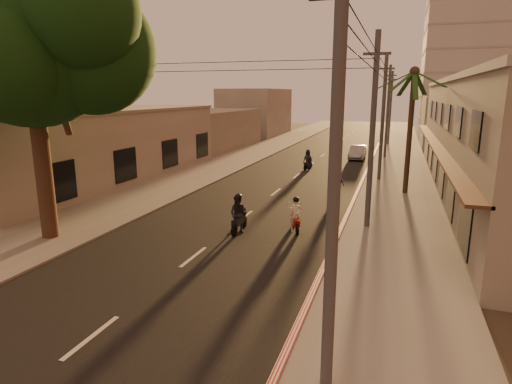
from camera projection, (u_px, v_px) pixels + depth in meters
ground at (168, 277)px, 14.99m from camera, size 160.00×160.00×0.00m
road at (297, 176)px, 33.49m from camera, size 10.00×140.00×0.02m
sidewalk_right at (397, 181)px, 31.18m from camera, size 5.00×140.00×0.12m
sidewalk_left at (209, 170)px, 35.78m from camera, size 5.00×140.00×0.12m
curb_stripe at (357, 193)px, 27.28m from camera, size 0.20×60.00×0.20m
shophouse_row at (510, 137)px, 26.55m from camera, size 8.80×34.20×7.30m
left_building at (95, 145)px, 31.64m from camera, size 8.20×24.20×5.20m
distant_tower at (472, 36)px, 58.75m from camera, size 12.10×12.10×28.00m
broadleaf_tree at (39, 38)px, 17.10m from camera, size 9.60×8.70×12.10m
palm_tree at (414, 79)px, 25.74m from camera, size 5.00×5.00×8.20m
utility_poles at (385, 90)px, 30.13m from camera, size 1.20×48.26×9.00m
filler_right at (457, 122)px, 51.66m from camera, size 8.00×14.00×6.00m
filler_left_near at (208, 129)px, 50.24m from camera, size 8.00×14.00×4.40m
filler_left_far at (256, 112)px, 66.60m from camera, size 8.00×14.00×7.00m
scooter_red at (296, 216)px, 19.83m from camera, size 0.93×1.63×1.68m
scooter_mid_a at (239, 215)px, 19.64m from camera, size 0.87×1.90×1.87m
scooter_mid_b at (336, 185)px, 26.25m from camera, size 1.06×1.83×1.80m
scooter_far_a at (308, 160)px, 36.13m from camera, size 0.99×1.75×1.73m
parked_car at (357, 152)px, 42.00m from camera, size 1.54×4.05×1.32m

